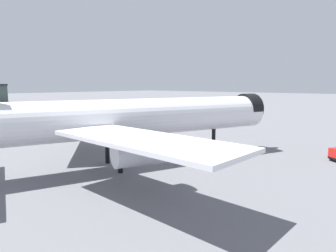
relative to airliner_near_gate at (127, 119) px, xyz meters
name	(u,v)px	position (x,y,z in m)	size (l,w,h in m)	color
ground	(144,161)	(4.23, 0.41, -8.15)	(900.00, 900.00, 0.00)	slate
airliner_near_gate	(127,119)	(0.00, 0.00, 0.00)	(62.62, 55.74, 18.50)	white
baggage_tug_wing	(101,130)	(17.76, 32.00, -7.18)	(3.57, 2.90, 1.85)	black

